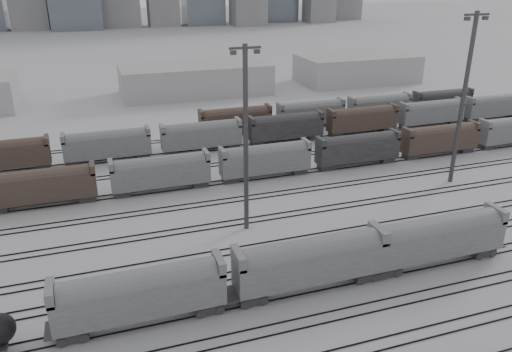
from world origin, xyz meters
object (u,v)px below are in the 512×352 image
object	(u,v)px
hopper_car_b	(311,260)
hopper_car_c	(438,236)
hopper_car_a	(140,292)
light_mast_c	(246,137)

from	to	relation	value
hopper_car_b	hopper_car_c	world-z (taller)	hopper_car_b
hopper_car_a	hopper_car_c	distance (m)	33.44
hopper_car_a	light_mast_c	size ratio (longest dim) A/B	0.68
light_mast_c	hopper_car_c	bearing A→B (deg)	-39.98
hopper_car_c	light_mast_c	size ratio (longest dim) A/B	0.69
hopper_car_b	light_mast_c	distance (m)	17.81
hopper_car_b	light_mast_c	world-z (taller)	light_mast_c
hopper_car_b	hopper_car_c	distance (m)	15.88
light_mast_c	hopper_car_a	bearing A→B (deg)	-135.21
hopper_car_c	light_mast_c	distance (m)	25.32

